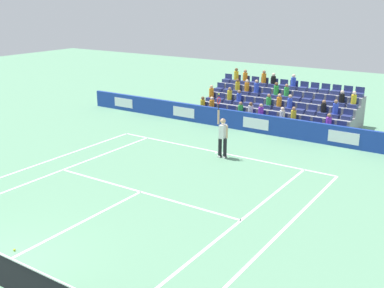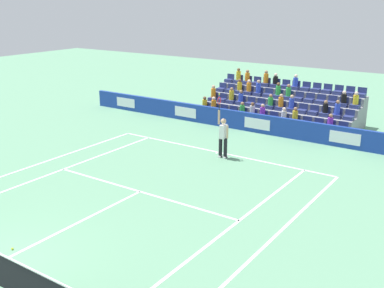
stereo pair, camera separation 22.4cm
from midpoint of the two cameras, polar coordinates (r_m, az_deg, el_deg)
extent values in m
cube|color=white|center=(21.44, 2.84, -0.99)|extent=(10.97, 0.10, 0.01)
cube|color=white|center=(17.25, -6.63, -5.79)|extent=(8.23, 0.10, 0.01)
cube|color=white|center=(15.20, -14.51, -9.61)|extent=(0.10, 6.40, 0.01)
cube|color=white|center=(19.72, -16.70, -3.40)|extent=(0.10, 11.89, 0.01)
cube|color=white|center=(14.78, 4.70, -9.88)|extent=(0.10, 11.89, 0.01)
cube|color=white|center=(20.75, -19.14, -2.60)|extent=(0.10, 11.89, 0.01)
cube|color=white|center=(14.25, 9.61, -11.18)|extent=(0.10, 11.89, 0.01)
cube|color=white|center=(21.35, 2.70, -1.06)|extent=(0.10, 0.20, 0.01)
cube|color=#193899|center=(24.63, 7.59, 2.53)|extent=(22.71, 0.20, 0.99)
cube|color=white|center=(22.99, 17.65, 0.76)|extent=(1.45, 0.01, 0.56)
cube|color=white|center=(24.54, 7.47, 2.47)|extent=(1.45, 0.01, 0.56)
cube|color=white|center=(26.78, -1.27, 3.88)|extent=(1.45, 0.01, 0.56)
cube|color=white|center=(29.55, -8.54, 4.98)|extent=(1.45, 0.01, 0.56)
cylinder|color=black|center=(20.55, 3.71, -0.51)|extent=(0.16, 0.16, 0.90)
cylinder|color=black|center=(20.65, 3.11, -0.41)|extent=(0.16, 0.16, 0.90)
cube|color=white|center=(20.68, 3.69, -1.60)|extent=(0.14, 0.27, 0.08)
cube|color=white|center=(20.78, 3.09, -1.49)|extent=(0.14, 0.27, 0.08)
cube|color=white|center=(20.38, 3.45, 1.54)|extent=(0.24, 0.37, 0.60)
sphere|color=#D3A884|center=(20.26, 3.47, 2.79)|extent=(0.24, 0.24, 0.24)
cylinder|color=#D3A884|center=(20.32, 2.92, 3.28)|extent=(0.09, 0.09, 0.62)
cylinder|color=#D3A884|center=(20.24, 3.94, 1.48)|extent=(0.09, 0.09, 0.56)
cylinder|color=black|center=(20.21, 2.94, 4.52)|extent=(0.04, 0.04, 0.28)
torus|color=red|center=(20.15, 2.95, 5.30)|extent=(0.05, 0.31, 0.31)
sphere|color=#D1E533|center=(20.09, 2.96, 6.08)|extent=(0.07, 0.07, 0.07)
cube|color=gray|center=(25.65, 8.63, 2.42)|extent=(8.68, 0.95, 0.42)
cube|color=navy|center=(24.22, 17.30, 1.67)|extent=(0.48, 0.44, 0.20)
cube|color=navy|center=(24.34, 17.50, 2.35)|extent=(0.48, 0.04, 0.30)
cube|color=navy|center=(24.39, 15.92, 1.91)|extent=(0.48, 0.44, 0.20)
cube|color=navy|center=(24.51, 16.11, 2.57)|extent=(0.48, 0.04, 0.30)
cube|color=navy|center=(24.57, 14.55, 2.13)|extent=(0.48, 0.44, 0.20)
cube|color=navy|center=(24.69, 14.75, 2.79)|extent=(0.48, 0.04, 0.30)
cube|color=navy|center=(24.77, 13.20, 2.35)|extent=(0.48, 0.44, 0.20)
cube|color=navy|center=(24.89, 13.41, 3.01)|extent=(0.48, 0.04, 0.30)
cube|color=navy|center=(24.98, 11.88, 2.57)|extent=(0.48, 0.44, 0.20)
cube|color=navy|center=(25.10, 12.08, 3.22)|extent=(0.48, 0.04, 0.30)
cube|color=navy|center=(25.21, 10.57, 2.78)|extent=(0.48, 0.44, 0.20)
cube|color=navy|center=(25.32, 10.78, 3.42)|extent=(0.48, 0.04, 0.30)
cube|color=navy|center=(25.44, 9.29, 2.99)|extent=(0.48, 0.44, 0.20)
cube|color=navy|center=(25.56, 9.51, 3.62)|extent=(0.48, 0.04, 0.30)
cube|color=navy|center=(25.70, 8.04, 3.19)|extent=(0.48, 0.44, 0.20)
cube|color=navy|center=(25.81, 8.26, 3.81)|extent=(0.48, 0.04, 0.30)
cube|color=navy|center=(25.96, 6.81, 3.38)|extent=(0.48, 0.44, 0.20)
cube|color=navy|center=(26.08, 7.03, 4.00)|extent=(0.48, 0.04, 0.30)
cube|color=navy|center=(26.24, 5.60, 3.57)|extent=(0.48, 0.44, 0.20)
cube|color=navy|center=(26.35, 5.82, 4.19)|extent=(0.48, 0.04, 0.30)
cube|color=navy|center=(26.52, 4.42, 3.76)|extent=(0.48, 0.44, 0.20)
cube|color=navy|center=(26.64, 4.64, 4.36)|extent=(0.48, 0.04, 0.30)
cube|color=navy|center=(26.82, 3.26, 3.93)|extent=(0.48, 0.44, 0.20)
cube|color=navy|center=(26.93, 3.49, 4.53)|extent=(0.48, 0.04, 0.30)
cube|color=navy|center=(27.13, 2.13, 4.11)|extent=(0.48, 0.44, 0.20)
cube|color=navy|center=(27.24, 2.36, 4.70)|extent=(0.48, 0.04, 0.30)
cube|color=navy|center=(27.45, 1.03, 4.28)|extent=(0.48, 0.44, 0.20)
cube|color=navy|center=(27.56, 1.25, 4.86)|extent=(0.48, 0.04, 0.30)
cube|color=gray|center=(26.43, 9.54, 3.29)|extent=(8.68, 0.95, 0.84)
cube|color=navy|center=(25.00, 18.03, 3.09)|extent=(0.48, 0.44, 0.20)
cube|color=navy|center=(25.13, 18.21, 3.73)|extent=(0.48, 0.04, 0.30)
cube|color=navy|center=(25.17, 16.68, 3.30)|extent=(0.48, 0.44, 0.20)
cube|color=navy|center=(25.30, 16.86, 3.94)|extent=(0.48, 0.04, 0.30)
cube|color=navy|center=(25.34, 15.35, 3.51)|extent=(0.48, 0.44, 0.20)
cube|color=navy|center=(25.47, 15.54, 4.14)|extent=(0.48, 0.04, 0.30)
cube|color=navy|center=(25.54, 14.03, 3.71)|extent=(0.48, 0.44, 0.20)
cube|color=navy|center=(25.66, 14.23, 4.34)|extent=(0.48, 0.04, 0.30)
cube|color=navy|center=(25.74, 12.74, 3.91)|extent=(0.48, 0.44, 0.20)
cube|color=navy|center=(25.87, 12.94, 4.54)|extent=(0.48, 0.04, 0.30)
cube|color=navy|center=(25.96, 11.46, 4.11)|extent=(0.48, 0.44, 0.20)
cube|color=navy|center=(26.09, 11.67, 4.72)|extent=(0.48, 0.04, 0.30)
cube|color=navy|center=(26.19, 10.21, 4.30)|extent=(0.48, 0.44, 0.20)
cube|color=navy|center=(26.32, 10.42, 4.91)|extent=(0.48, 0.04, 0.30)
cube|color=navy|center=(26.44, 8.98, 4.48)|extent=(0.48, 0.44, 0.20)
cube|color=navy|center=(26.56, 9.19, 5.09)|extent=(0.48, 0.04, 0.30)
cube|color=navy|center=(26.69, 7.77, 4.66)|extent=(0.48, 0.44, 0.20)
cube|color=navy|center=(26.82, 7.98, 5.26)|extent=(0.48, 0.04, 0.30)
cube|color=navy|center=(26.96, 6.59, 4.83)|extent=(0.48, 0.44, 0.20)
cube|color=navy|center=(27.08, 6.80, 5.43)|extent=(0.48, 0.04, 0.30)
cube|color=navy|center=(27.24, 5.42, 5.00)|extent=(0.48, 0.44, 0.20)
cube|color=navy|center=(27.36, 5.64, 5.59)|extent=(0.48, 0.04, 0.30)
cube|color=navy|center=(27.53, 4.29, 5.16)|extent=(0.48, 0.44, 0.20)
cube|color=navy|center=(27.65, 4.50, 5.74)|extent=(0.48, 0.04, 0.30)
cube|color=navy|center=(27.83, 3.17, 5.32)|extent=(0.48, 0.44, 0.20)
cube|color=navy|center=(27.95, 3.39, 5.89)|extent=(0.48, 0.04, 0.30)
cube|color=navy|center=(28.15, 2.08, 5.47)|extent=(0.48, 0.44, 0.20)
cube|color=navy|center=(28.26, 2.30, 6.04)|extent=(0.48, 0.04, 0.30)
cube|color=gray|center=(27.23, 10.39, 4.12)|extent=(8.68, 0.95, 1.26)
cube|color=navy|center=(25.80, 18.71, 4.41)|extent=(0.48, 0.44, 0.20)
cube|color=navy|center=(25.94, 18.88, 5.02)|extent=(0.48, 0.04, 0.30)
cube|color=navy|center=(25.96, 17.40, 4.61)|extent=(0.48, 0.44, 0.20)
cube|color=navy|center=(26.10, 17.57, 5.22)|extent=(0.48, 0.04, 0.30)
cube|color=navy|center=(26.14, 16.10, 4.80)|extent=(0.48, 0.44, 0.20)
cube|color=navy|center=(26.27, 16.28, 5.41)|extent=(0.48, 0.04, 0.30)
cube|color=navy|center=(26.32, 14.81, 5.00)|extent=(0.48, 0.44, 0.20)
cube|color=navy|center=(26.46, 15.00, 5.60)|extent=(0.48, 0.04, 0.30)
cube|color=navy|center=(26.52, 13.55, 5.18)|extent=(0.48, 0.44, 0.20)
cube|color=navy|center=(26.66, 13.74, 5.78)|extent=(0.48, 0.04, 0.30)
cube|color=navy|center=(26.73, 12.30, 5.36)|extent=(0.48, 0.44, 0.20)
cube|color=navy|center=(26.87, 12.50, 5.95)|extent=(0.48, 0.04, 0.30)
cube|color=navy|center=(26.96, 11.08, 5.54)|extent=(0.48, 0.44, 0.20)
cube|color=navy|center=(27.09, 11.28, 6.12)|extent=(0.48, 0.04, 0.30)
cube|color=navy|center=(27.20, 9.87, 5.71)|extent=(0.48, 0.44, 0.20)
cube|color=navy|center=(27.33, 10.07, 6.29)|extent=(0.48, 0.04, 0.30)
cube|color=navy|center=(27.45, 8.69, 5.87)|extent=(0.48, 0.44, 0.20)
cube|color=navy|center=(27.58, 8.89, 6.45)|extent=(0.48, 0.04, 0.30)
cube|color=navy|center=(27.71, 7.52, 6.03)|extent=(0.48, 0.44, 0.20)
cube|color=navy|center=(27.84, 7.73, 6.60)|extent=(0.48, 0.04, 0.30)
cube|color=navy|center=(27.98, 6.38, 6.18)|extent=(0.48, 0.44, 0.20)
cube|color=navy|center=(28.11, 6.59, 6.75)|extent=(0.48, 0.04, 0.30)
cube|color=navy|center=(28.26, 5.26, 6.33)|extent=(0.48, 0.44, 0.20)
cube|color=navy|center=(28.39, 5.47, 6.89)|extent=(0.48, 0.04, 0.30)
cube|color=navy|center=(28.56, 4.16, 6.47)|extent=(0.48, 0.44, 0.20)
cube|color=navy|center=(28.68, 4.37, 7.02)|extent=(0.48, 0.04, 0.30)
cube|color=navy|center=(28.86, 3.09, 6.61)|extent=(0.48, 0.44, 0.20)
cube|color=navy|center=(28.99, 3.30, 7.16)|extent=(0.48, 0.04, 0.30)
cube|color=gray|center=(28.04, 11.20, 4.90)|extent=(8.68, 0.95, 1.68)
cube|color=navy|center=(26.62, 19.35, 5.65)|extent=(0.48, 0.44, 0.20)
cube|color=navy|center=(26.77, 19.52, 6.24)|extent=(0.48, 0.04, 0.30)
cube|color=navy|center=(26.78, 18.07, 5.84)|extent=(0.48, 0.44, 0.20)
cube|color=navy|center=(26.92, 18.24, 6.42)|extent=(0.48, 0.04, 0.30)
cube|color=navy|center=(26.94, 16.80, 6.02)|extent=(0.48, 0.44, 0.20)
cube|color=navy|center=(27.09, 16.98, 6.60)|extent=(0.48, 0.04, 0.30)
cube|color=navy|center=(27.13, 15.55, 6.20)|extent=(0.48, 0.44, 0.20)
cube|color=navy|center=(27.27, 15.73, 6.78)|extent=(0.48, 0.04, 0.30)
cube|color=navy|center=(27.32, 14.32, 6.37)|extent=(0.48, 0.44, 0.20)
cube|color=navy|center=(27.46, 14.50, 6.95)|extent=(0.48, 0.04, 0.30)
cube|color=navy|center=(27.53, 13.10, 6.54)|extent=(0.48, 0.44, 0.20)
cube|color=navy|center=(27.67, 13.29, 7.11)|extent=(0.48, 0.04, 0.30)
cube|color=navy|center=(27.74, 11.90, 6.70)|extent=(0.48, 0.44, 0.20)
cube|color=navy|center=(27.88, 12.09, 7.27)|extent=(0.48, 0.04, 0.30)
cube|color=navy|center=(27.98, 10.72, 6.86)|extent=(0.48, 0.44, 0.20)
cube|color=navy|center=(28.11, 10.91, 7.42)|extent=(0.48, 0.04, 0.30)
cube|color=navy|center=(28.22, 9.56, 7.01)|extent=(0.48, 0.44, 0.20)
cube|color=navy|center=(28.35, 9.75, 7.57)|extent=(0.48, 0.04, 0.30)
cube|color=navy|center=(28.47, 8.42, 7.16)|extent=(0.48, 0.44, 0.20)
cube|color=navy|center=(28.61, 8.61, 7.71)|extent=(0.48, 0.04, 0.30)
cube|color=navy|center=(28.74, 7.29, 7.30)|extent=(0.48, 0.44, 0.20)
cube|color=navy|center=(28.87, 7.49, 7.84)|extent=(0.48, 0.04, 0.30)
cube|color=navy|center=(29.01, 6.19, 7.43)|extent=(0.48, 0.44, 0.20)
cube|color=navy|center=(29.15, 6.39, 7.97)|extent=(0.48, 0.04, 0.30)
cube|color=navy|center=(29.30, 5.11, 7.56)|extent=(0.48, 0.44, 0.20)
cube|color=navy|center=(29.43, 5.31, 8.10)|extent=(0.48, 0.04, 0.30)
cube|color=navy|center=(29.60, 4.05, 7.69)|extent=(0.48, 0.44, 0.20)
cube|color=navy|center=(29.73, 4.25, 8.22)|extent=(0.48, 0.04, 0.30)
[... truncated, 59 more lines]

